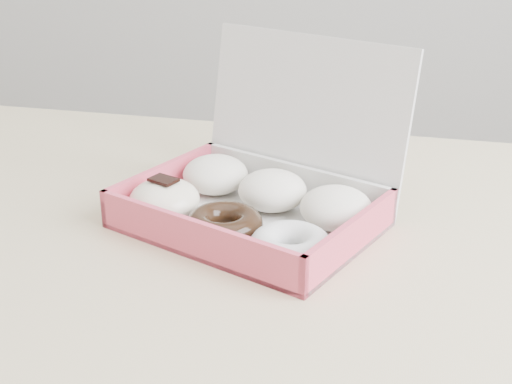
# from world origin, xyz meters

# --- Properties ---
(table) EXTENTS (1.20, 0.80, 0.75)m
(table) POSITION_xyz_m (0.00, 0.00, 0.67)
(table) COLOR #CFBA88
(table) RESTS_ON ground
(donut_box) EXTENTS (0.34, 0.32, 0.19)m
(donut_box) POSITION_xyz_m (0.23, 0.06, 0.78)
(donut_box) COLOR silver
(donut_box) RESTS_ON table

